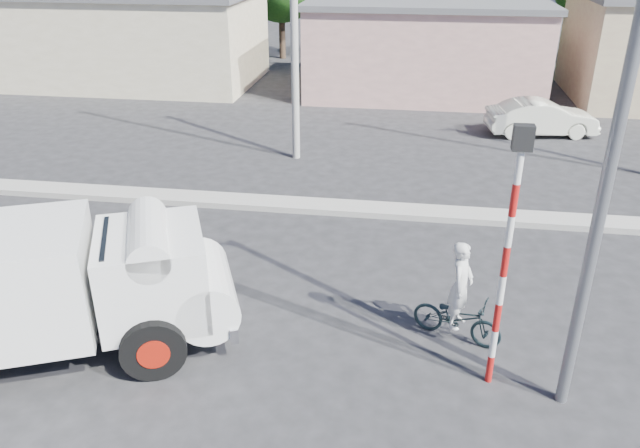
# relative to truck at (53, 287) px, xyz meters

# --- Properties ---
(ground_plane) EXTENTS (120.00, 120.00, 0.00)m
(ground_plane) POSITION_rel_truck_xyz_m (4.08, -1.15, -1.35)
(ground_plane) COLOR #252527
(ground_plane) RESTS_ON ground
(median) EXTENTS (40.00, 0.80, 0.16)m
(median) POSITION_rel_truck_xyz_m (4.08, 6.85, -1.27)
(median) COLOR #99968E
(median) RESTS_ON ground
(truck) EXTENTS (6.25, 4.27, 2.44)m
(truck) POSITION_rel_truck_xyz_m (0.00, 0.00, 0.00)
(truck) COLOR black
(truck) RESTS_ON ground
(bicycle) EXTENTS (1.74, 1.14, 0.86)m
(bicycle) POSITION_rel_truck_xyz_m (6.79, 1.48, -0.92)
(bicycle) COLOR #18262A
(bicycle) RESTS_ON ground
(cyclist) EXTENTS (0.59, 0.70, 1.64)m
(cyclist) POSITION_rel_truck_xyz_m (6.79, 1.48, -0.53)
(cyclist) COLOR silver
(cyclist) RESTS_ON ground
(car_cream) EXTENTS (4.01, 1.90, 1.27)m
(car_cream) POSITION_rel_truck_xyz_m (10.34, 14.63, -0.72)
(car_cream) COLOR white
(car_cream) RESTS_ON ground
(traffic_pole) EXTENTS (0.28, 0.18, 4.36)m
(traffic_pole) POSITION_rel_truck_xyz_m (7.28, 0.35, 1.24)
(traffic_pole) COLOR red
(traffic_pole) RESTS_ON ground
(streetlight) EXTENTS (2.34, 0.22, 9.00)m
(streetlight) POSITION_rel_truck_xyz_m (8.22, 0.05, 3.61)
(streetlight) COLOR slate
(streetlight) RESTS_ON ground
(building_row) EXTENTS (37.80, 7.30, 4.44)m
(building_row) POSITION_rel_truck_xyz_m (5.18, 20.85, 0.78)
(building_row) COLOR beige
(building_row) RESTS_ON ground
(utility_poles) EXTENTS (35.40, 0.24, 8.00)m
(utility_poles) POSITION_rel_truck_xyz_m (7.33, 10.85, 2.72)
(utility_poles) COLOR #99968E
(utility_poles) RESTS_ON ground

